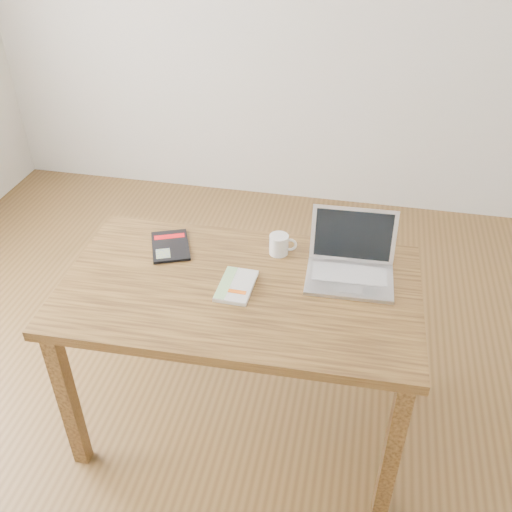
% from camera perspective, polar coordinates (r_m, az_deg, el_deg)
% --- Properties ---
extents(room, '(4.04, 4.04, 2.70)m').
position_cam_1_polar(room, '(1.91, -8.84, 13.16)').
color(room, '#53391C').
rests_on(room, ground).
extents(desk, '(1.35, 0.79, 0.75)m').
position_cam_1_polar(desk, '(2.18, -1.62, -4.82)').
color(desk, '#4F3517').
rests_on(desk, ground).
extents(white_guidebook, '(0.13, 0.20, 0.02)m').
position_cam_1_polar(white_guidebook, '(2.11, -1.99, -2.99)').
color(white_guidebook, silver).
rests_on(white_guidebook, desk).
extents(black_guidebook, '(0.22, 0.26, 0.01)m').
position_cam_1_polar(black_guidebook, '(2.34, -8.57, 1.01)').
color(black_guidebook, black).
rests_on(black_guidebook, desk).
extents(laptop, '(0.33, 0.29, 0.23)m').
position_cam_1_polar(laptop, '(2.18, 9.45, -0.70)').
color(laptop, silver).
rests_on(laptop, desk).
extents(coffee_mug, '(0.11, 0.08, 0.08)m').
position_cam_1_polar(coffee_mug, '(2.26, 2.37, 1.20)').
color(coffee_mug, white).
rests_on(coffee_mug, desk).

